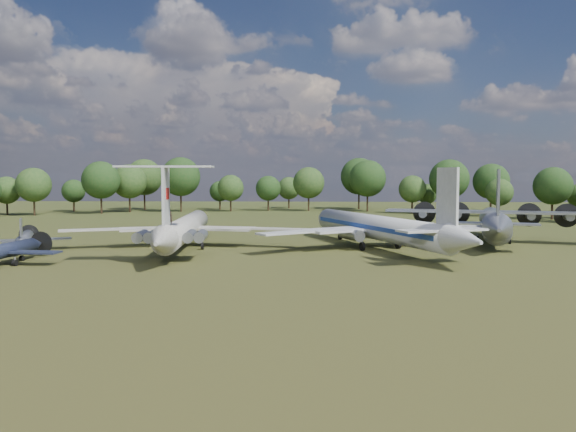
# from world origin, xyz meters

# --- Properties ---
(ground) EXTENTS (300.00, 300.00, 0.00)m
(ground) POSITION_xyz_m (0.00, 0.00, 0.00)
(ground) COLOR #254216
(ground) RESTS_ON ground
(il62_airliner) EXTENTS (38.18, 47.48, 4.37)m
(il62_airliner) POSITION_xyz_m (-5.59, 2.17, 2.18)
(il62_airliner) COLOR silver
(il62_airliner) RESTS_ON ground
(tu104_jet) EXTENTS (49.70, 56.05, 4.64)m
(tu104_jet) POSITION_xyz_m (20.99, 2.81, 2.32)
(tu104_jet) COLOR silver
(tu104_jet) RESTS_ON ground
(an12_transport) EXTENTS (40.59, 43.24, 4.74)m
(an12_transport) POSITION_xyz_m (39.38, 10.88, 2.37)
(an12_transport) COLOR #94979B
(an12_transport) RESTS_ON ground
(small_prop_west) EXTENTS (13.85, 17.96, 2.48)m
(small_prop_west) POSITION_xyz_m (-22.48, -13.75, 1.24)
(small_prop_west) COLOR black
(small_prop_west) RESTS_ON ground
(small_prop_northwest) EXTENTS (17.08, 19.29, 2.34)m
(small_prop_northwest) POSITION_xyz_m (-26.64, -1.16, 1.17)
(small_prop_northwest) COLOR #A7ABB0
(small_prop_northwest) RESTS_ON ground
(person_on_il62) EXTENTS (0.59, 0.40, 1.57)m
(person_on_il62) POSITION_xyz_m (-4.48, -10.01, 5.16)
(person_on_il62) COLOR brown
(person_on_il62) RESTS_ON il62_airliner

